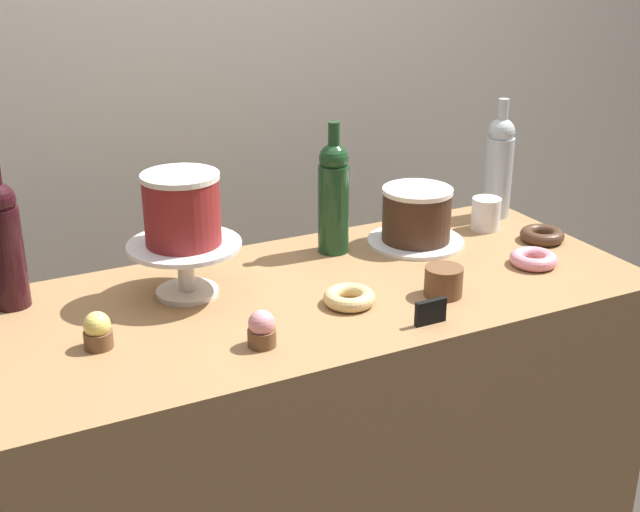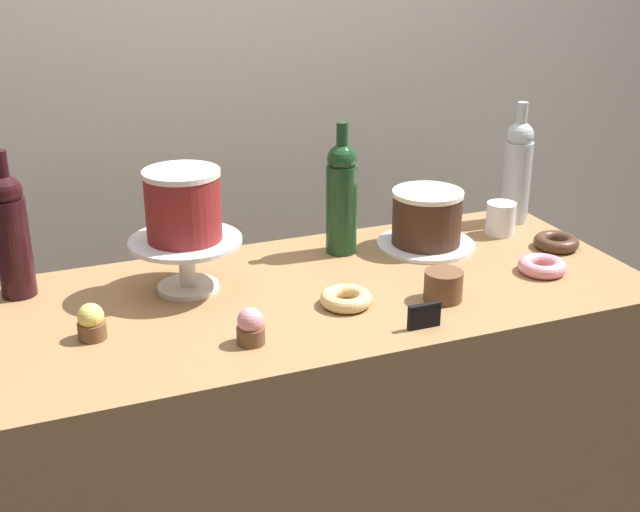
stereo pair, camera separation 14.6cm
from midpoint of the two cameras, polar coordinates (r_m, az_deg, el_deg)
The scene contains 17 objects.
back_wall at distance 2.59m, azimuth -5.93°, elevation 13.25°, with size 6.00×0.05×2.60m.
display_counter at distance 2.11m, azimuth 2.03°, elevation -13.71°, with size 1.47×0.65×0.92m.
cake_stand_pedestal at distance 1.86m, azimuth -6.82°, elevation 0.04°, with size 0.25×0.25×0.12m.
white_layer_cake at distance 1.82m, azimuth -6.99°, elevation 3.42°, with size 0.17×0.17×0.15m.
silver_serving_platter at distance 2.15m, azimuth 9.08°, elevation 0.76°, with size 0.25×0.25×0.01m.
chocolate_round_cake at distance 2.12m, azimuth 9.20°, elevation 2.60°, with size 0.18×0.18×0.14m.
wine_bottle_dark_red at distance 1.89m, azimuth -18.11°, elevation 1.45°, with size 0.08×0.08×0.33m.
wine_bottle_green at distance 2.04m, azimuth 3.52°, elevation 4.04°, with size 0.08×0.08×0.33m.
wine_bottle_clear at distance 2.33m, azimuth 14.94°, elevation 5.64°, with size 0.08×0.08×0.33m.
cupcake_lemon at distance 1.69m, azimuth -12.85°, elevation -4.44°, with size 0.06×0.06×0.07m.
cupcake_strawberry at distance 1.64m, azimuth -2.17°, elevation -4.86°, with size 0.06×0.06×0.07m.
donut_glazed at distance 1.80m, azimuth 4.09°, elevation -2.93°, with size 0.11×0.11×0.03m.
donut_pink at distance 2.05m, azimuth 16.77°, elevation -0.69°, with size 0.11×0.11×0.03m.
donut_chocolate at distance 2.21m, azimuth 17.52°, elevation 0.88°, with size 0.11×0.11×0.03m.
cookie_stack at distance 1.85m, azimuth 10.58°, elevation -2.02°, with size 0.08×0.08×0.07m.
price_sign_chalkboard at distance 1.72m, azimuth 9.47°, elevation -4.06°, with size 0.07×0.01×0.05m.
coffee_cup_ceramic at distance 2.25m, azimuth 13.94°, elevation 2.44°, with size 0.08×0.08×0.09m.
Camera 2 is at (-0.63, -1.59, 1.69)m, focal length 47.34 mm.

